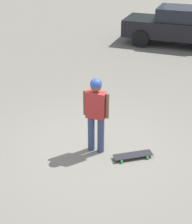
# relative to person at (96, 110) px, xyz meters

# --- Properties ---
(ground_plane) EXTENTS (220.00, 220.00, 0.00)m
(ground_plane) POSITION_rel_person_xyz_m (0.00, 0.00, -0.97)
(ground_plane) COLOR gray
(person) EXTENTS (0.37, 0.47, 1.65)m
(person) POSITION_rel_person_xyz_m (0.00, 0.00, 0.00)
(person) COLOR #38476B
(person) RESTS_ON ground_plane
(skateboard) EXTENTS (0.30, 0.82, 0.08)m
(skateboard) POSITION_rel_person_xyz_m (-0.41, -0.69, -0.91)
(skateboard) COLOR #232328
(skateboard) RESTS_ON ground_plane
(car_parked_near) EXTENTS (3.98, 4.87, 1.58)m
(car_parked_near) POSITION_rel_person_xyz_m (7.05, -5.03, -0.15)
(car_parked_near) COLOR black
(car_parked_near) RESTS_ON ground_plane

